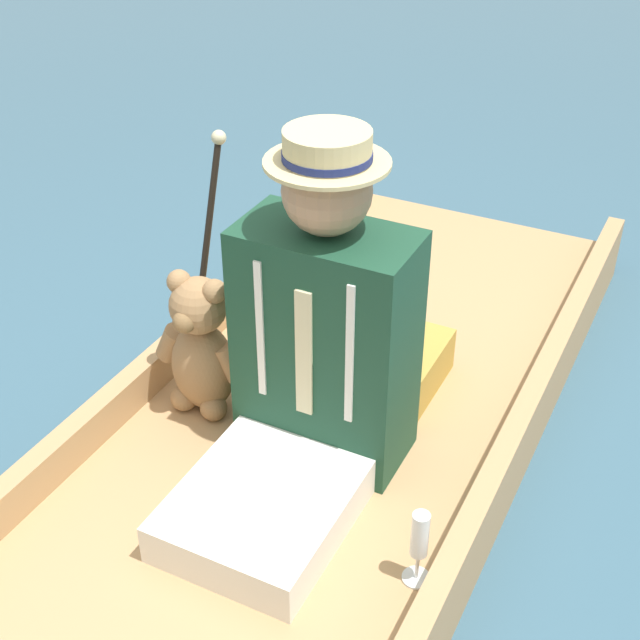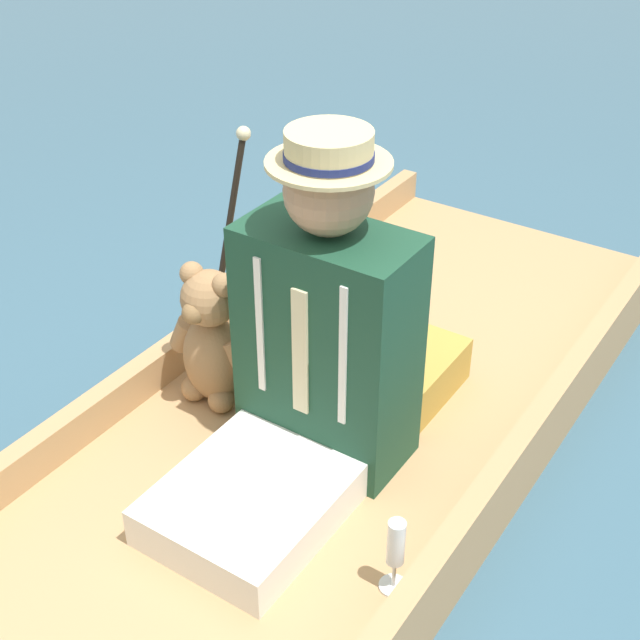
% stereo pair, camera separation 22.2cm
% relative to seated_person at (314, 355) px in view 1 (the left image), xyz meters
% --- Properties ---
extents(ground_plane, '(16.00, 16.00, 0.00)m').
position_rel_seated_person_xyz_m(ground_plane, '(0.05, 0.03, -0.47)').
color(ground_plane, '#385B70').
extents(punt_boat, '(1.12, 3.26, 0.24)m').
position_rel_seated_person_xyz_m(punt_boat, '(0.05, 0.03, -0.40)').
color(punt_boat, tan).
rests_on(punt_boat, ground_plane).
extents(seat_cushion, '(0.47, 0.33, 0.14)m').
position_rel_seated_person_xyz_m(seat_cushion, '(0.04, -0.40, -0.27)').
color(seat_cushion, '#B7933D').
rests_on(seat_cushion, punt_boat).
extents(seated_person, '(0.45, 0.73, 0.91)m').
position_rel_seated_person_xyz_m(seated_person, '(0.00, 0.00, 0.00)').
color(seated_person, white).
rests_on(seated_person, punt_boat).
extents(teddy_bear, '(0.31, 0.18, 0.44)m').
position_rel_seated_person_xyz_m(teddy_bear, '(0.39, -0.05, -0.13)').
color(teddy_bear, '#9E754C').
rests_on(teddy_bear, punt_boat).
extents(wine_glass, '(0.07, 0.07, 0.21)m').
position_rel_seated_person_xyz_m(wine_glass, '(-0.40, 0.27, -0.21)').
color(wine_glass, silver).
rests_on(wine_glass, punt_boat).
extents(walking_cane, '(0.04, 0.27, 0.71)m').
position_rel_seated_person_xyz_m(walking_cane, '(0.51, -0.31, 0.08)').
color(walking_cane, black).
rests_on(walking_cane, punt_boat).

